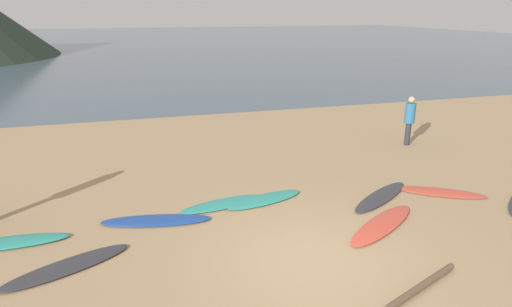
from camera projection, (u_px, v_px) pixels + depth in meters
ground_plane at (212, 130)px, 17.18m from camera, size 120.00×120.00×0.20m
ocean_water at (150, 41)px, 64.67m from camera, size 140.00×100.00×0.01m
surfboard_0 at (5, 243)px, 8.56m from camera, size 2.42×0.60×0.10m
surfboard_1 at (67, 267)px, 7.79m from camera, size 2.36×1.48×0.07m
surfboard_2 at (156, 220)px, 9.50m from camera, size 2.49×1.03×0.08m
surfboard_3 at (222, 204)px, 10.30m from camera, size 2.16×0.98×0.08m
surfboard_4 at (265, 199)px, 10.54m from camera, size 2.15×1.11×0.08m
surfboard_5 at (382, 224)px, 9.31m from camera, size 2.42×1.80×0.09m
surfboard_6 at (381, 197)px, 10.70m from camera, size 2.34×1.74×0.08m
surfboard_7 at (441, 192)px, 10.97m from camera, size 2.19×1.64×0.06m
person_1 at (410, 117)px, 14.61m from camera, size 0.34×0.34×1.71m
driftwood_log at (421, 287)px, 7.19m from camera, size 1.81×0.82×0.12m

